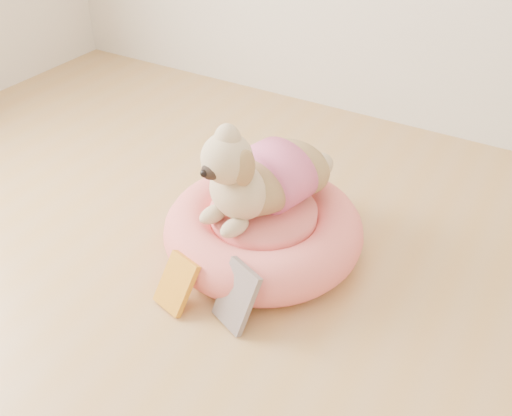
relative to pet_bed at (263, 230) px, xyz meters
The scene contains 4 objects.
pet_bed is the anchor object (origin of this frame).
dog 0.28m from the pet_bed, 162.79° to the left, with size 0.35×0.50×0.37m, color brown, non-canonical shape.
book_yellow 0.38m from the pet_bed, 105.34° to the right, with size 0.12×0.02×0.18m, color yellow.
book_white 0.35m from the pet_bed, 73.40° to the right, with size 0.13×0.02×0.20m, color silver.
Camera 1 is at (0.72, -0.31, 1.32)m, focal length 40.00 mm.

